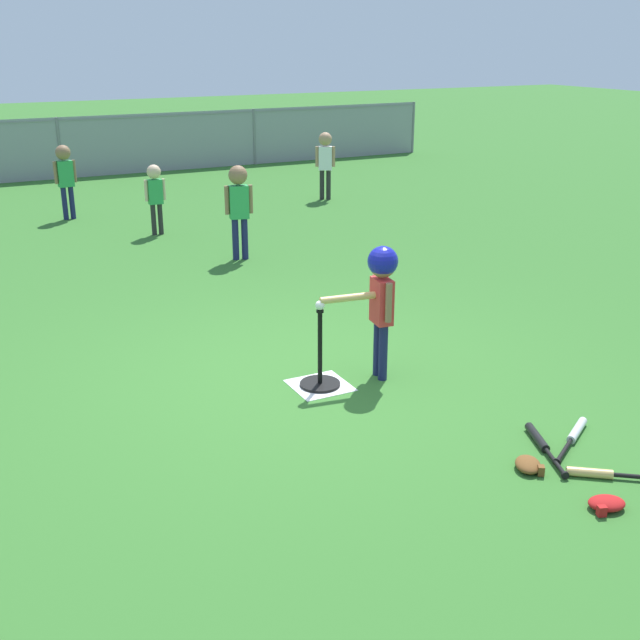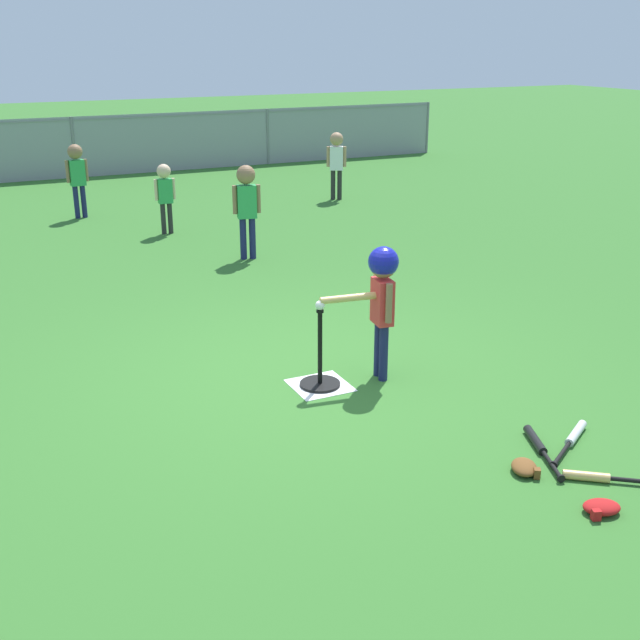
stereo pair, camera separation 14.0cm
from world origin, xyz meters
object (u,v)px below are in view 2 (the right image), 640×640
Objects in this scene: fielder_near_right at (165,189)px; spare_bat_black at (538,445)px; batting_tee at (320,374)px; batter_child at (382,286)px; baseball_on_tee at (320,305)px; fielder_deep_left at (77,171)px; spare_bat_silver at (573,437)px; fielder_deep_center at (247,199)px; glove_by_plate at (525,467)px; fielder_deep_right at (336,157)px; glove_near_bats at (601,507)px; spare_bat_wood at (596,477)px.

spare_bat_black is at bearing -85.35° from fielder_near_right.
batter_child is at bearing -7.55° from batting_tee.
baseball_on_tee is 0.07× the size of fielder_deep_left.
fielder_near_right is 1.58× the size of spare_bat_silver.
fielder_deep_left is at bearing 113.72° from fielder_deep_center.
glove_by_plate is (-0.56, -0.18, 0.01)m from spare_bat_silver.
glove_by_plate is (0.59, -1.75, -0.63)m from baseball_on_tee.
batting_tee is 0.58× the size of fielder_deep_left.
fielder_deep_right is (3.01, 6.74, -0.06)m from batter_child.
fielder_deep_center reaches higher than glove_by_plate.
batter_child is 3.87m from fielder_deep_center.
glove_near_bats is at bearing -107.40° from fielder_deep_right.
batting_tee is 7.13m from fielder_deep_left.
fielder_deep_left is 1.80m from fielder_near_right.
fielder_deep_center reaches higher than spare_bat_black.
fielder_deep_left is 9.49m from glove_near_bats.
fielder_deep_left is 8.84m from spare_bat_silver.
batting_tee is 0.84m from batter_child.
glove_by_plate is at bearing -71.26° from baseball_on_tee.
baseball_on_tee is at bearing 114.45° from spare_bat_wood.
fielder_deep_left is at bearing 174.50° from fielder_deep_right.
fielder_near_right is 7.29m from glove_by_plate.
batter_child is 1.84m from glove_by_plate.
batter_child reaches higher than spare_bat_wood.
fielder_near_right is (-0.54, 1.73, -0.12)m from fielder_deep_center.
batting_tee is 0.55× the size of fielder_deep_center.
fielder_deep_center is 1.81m from fielder_near_right.
fielder_deep_center is 1.05× the size of fielder_deep_left.
fielder_deep_right is at bearing 73.44° from spare_bat_wood.
batter_child is 0.95× the size of fielder_deep_center.
spare_bat_silver is at bearing -53.65° from batting_tee.
spare_bat_black is (1.48, -8.62, -0.68)m from fielder_deep_left.
batting_tee is 1.04× the size of spare_bat_silver.
glove_near_bats is (0.10, -0.55, 0.00)m from glove_by_plate.
fielder_deep_center is 1.79× the size of spare_bat_black.
glove_by_plate is at bearing -71.26° from batting_tee.
fielder_deep_center is 6.13m from glove_near_bats.
batter_child is (0.50, -0.07, 0.10)m from baseball_on_tee.
batting_tee is 3.94m from fielder_deep_center.
spare_bat_black is at bearing 176.22° from spare_bat_silver.
glove_by_plate is at bearing -82.28° from fielder_deep_left.
fielder_deep_left is (-1.10, 7.14, -0.07)m from batter_child.
fielder_near_right is 3.54× the size of glove_by_plate.
batting_tee is at bearing 172.45° from batter_child.
baseball_on_tee is at bearing -75.96° from batting_tee.
batter_child reaches higher than baseball_on_tee.
batter_child is 2.36m from glove_near_bats.
glove_near_bats is at bearing -91.33° from fielder_deep_center.
spare_bat_black is at bearing 76.92° from glove_near_bats.
glove_near_bats is (-0.14, -6.09, -0.70)m from fielder_deep_center.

